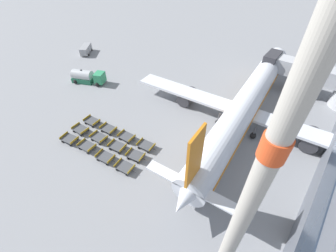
% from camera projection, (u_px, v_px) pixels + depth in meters
% --- Properties ---
extents(ground_plane, '(500.00, 500.00, 0.00)m').
position_uv_depth(ground_plane, '(162.00, 91.00, 46.70)').
color(ground_plane, gray).
extents(jet_bridge, '(18.64, 5.69, 6.60)m').
position_uv_depth(jet_bridge, '(322.00, 80.00, 42.23)').
color(jet_bridge, '#B2B5BA').
rests_on(jet_bridge, ground_plane).
extents(airplane, '(40.76, 46.01, 12.23)m').
position_uv_depth(airplane, '(246.00, 105.00, 37.59)').
color(airplane, silver).
rests_on(airplane, ground_plane).
extents(fuel_tanker_primary, '(7.52, 5.35, 2.95)m').
position_uv_depth(fuel_tanker_primary, '(87.00, 77.00, 48.59)').
color(fuel_tanker_primary, '#2D8C5B').
rests_on(fuel_tanker_primary, ground_plane).
extents(service_van, '(4.65, 5.09, 1.99)m').
position_uv_depth(service_van, '(86.00, 49.00, 59.94)').
color(service_van, gray).
rests_on(service_van, ground_plane).
extents(baggage_dolly_row_near_col_a, '(3.27, 2.21, 0.92)m').
position_uv_depth(baggage_dolly_row_near_col_a, '(70.00, 139.00, 35.49)').
color(baggage_dolly_row_near_col_a, '#424449').
rests_on(baggage_dolly_row_near_col_a, ground_plane).
extents(baggage_dolly_row_near_col_b, '(3.25, 2.06, 0.92)m').
position_uv_depth(baggage_dolly_row_near_col_b, '(87.00, 146.00, 34.33)').
color(baggage_dolly_row_near_col_b, '#424449').
rests_on(baggage_dolly_row_near_col_b, ground_plane).
extents(baggage_dolly_row_near_col_c, '(3.26, 2.15, 0.92)m').
position_uv_depth(baggage_dolly_row_near_col_c, '(105.00, 157.00, 32.70)').
color(baggage_dolly_row_near_col_c, '#424449').
rests_on(baggage_dolly_row_near_col_c, ground_plane).
extents(baggage_dolly_row_near_col_d, '(3.26, 2.13, 0.92)m').
position_uv_depth(baggage_dolly_row_near_col_d, '(125.00, 167.00, 31.35)').
color(baggage_dolly_row_near_col_d, '#424449').
rests_on(baggage_dolly_row_near_col_d, ground_plane).
extents(baggage_dolly_row_mid_a_col_a, '(3.22, 2.00, 0.92)m').
position_uv_depth(baggage_dolly_row_mid_a_col_a, '(80.00, 129.00, 37.17)').
color(baggage_dolly_row_mid_a_col_a, '#424449').
rests_on(baggage_dolly_row_mid_a_col_a, ground_plane).
extents(baggage_dolly_row_mid_a_col_b, '(3.23, 2.01, 0.92)m').
position_uv_depth(baggage_dolly_row_mid_a_col_b, '(99.00, 137.00, 35.72)').
color(baggage_dolly_row_mid_a_col_b, '#424449').
rests_on(baggage_dolly_row_mid_a_col_b, ground_plane).
extents(baggage_dolly_row_mid_a_col_c, '(3.26, 2.16, 0.92)m').
position_uv_depth(baggage_dolly_row_mid_a_col_c, '(117.00, 146.00, 34.30)').
color(baggage_dolly_row_mid_a_col_c, '#424449').
rests_on(baggage_dolly_row_mid_a_col_c, ground_plane).
extents(baggage_dolly_row_mid_a_col_d, '(3.27, 2.22, 0.92)m').
position_uv_depth(baggage_dolly_row_mid_a_col_d, '(136.00, 155.00, 32.92)').
color(baggage_dolly_row_mid_a_col_d, '#424449').
rests_on(baggage_dolly_row_mid_a_col_d, ground_plane).
extents(baggage_dolly_row_mid_b_col_a, '(3.24, 2.04, 0.92)m').
position_uv_depth(baggage_dolly_row_mid_b_col_a, '(92.00, 121.00, 38.74)').
color(baggage_dolly_row_mid_b_col_a, '#424449').
rests_on(baggage_dolly_row_mid_b_col_a, ground_plane).
extents(baggage_dolly_row_mid_b_col_b, '(3.25, 2.06, 0.92)m').
position_uv_depth(baggage_dolly_row_mid_b_col_b, '(108.00, 129.00, 37.26)').
color(baggage_dolly_row_mid_b_col_b, '#424449').
rests_on(baggage_dolly_row_mid_b_col_b, ground_plane).
extents(baggage_dolly_row_mid_b_col_c, '(3.23, 2.02, 0.92)m').
position_uv_depth(baggage_dolly_row_mid_b_col_c, '(126.00, 137.00, 35.87)').
color(baggage_dolly_row_mid_b_col_c, '#424449').
rests_on(baggage_dolly_row_mid_b_col_c, ground_plane).
extents(baggage_dolly_row_mid_b_col_d, '(3.25, 2.09, 0.92)m').
position_uv_depth(baggage_dolly_row_mid_b_col_d, '(146.00, 145.00, 34.44)').
color(baggage_dolly_row_mid_b_col_d, '#424449').
rests_on(baggage_dolly_row_mid_b_col_d, ground_plane).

